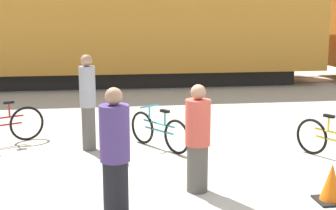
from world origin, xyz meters
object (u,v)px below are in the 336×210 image
object	(u,v)px
person_in_red	(198,139)
traffic_cone	(331,184)
bicycle_teal	(159,131)
bicycle_maroon	(1,126)
person_in_grey	(88,102)
bicycle_yellow	(336,142)
freight_train	(139,1)
person_in_purple	(115,155)

from	to	relation	value
person_in_red	traffic_cone	world-z (taller)	person_in_red
person_in_red	traffic_cone	size ratio (longest dim) A/B	2.90
traffic_cone	bicycle_teal	bearing A→B (deg)	125.42
bicycle_maroon	person_in_grey	size ratio (longest dim) A/B	0.86
bicycle_yellow	bicycle_teal	distance (m)	3.24
freight_train	bicycle_yellow	size ratio (longest dim) A/B	26.82
freight_train	bicycle_maroon	xyz separation A→B (m)	(-3.38, -7.74, -2.59)
bicycle_yellow	person_in_purple	distance (m)	4.35
bicycle_teal	bicycle_maroon	distance (m)	3.15
freight_train	bicycle_yellow	world-z (taller)	freight_train
person_in_purple	person_in_grey	bearing A→B (deg)	51.17
bicycle_maroon	person_in_red	distance (m)	4.51
person_in_grey	traffic_cone	size ratio (longest dim) A/B	3.32
freight_train	bicycle_teal	world-z (taller)	freight_train
person_in_red	freight_train	bearing A→B (deg)	153.57
person_in_purple	freight_train	bearing A→B (deg)	37.41
person_in_grey	traffic_cone	world-z (taller)	person_in_grey
freight_train	person_in_red	world-z (taller)	freight_train
person_in_grey	person_in_purple	distance (m)	3.15
person_in_purple	traffic_cone	world-z (taller)	person_in_purple
bicycle_maroon	traffic_cone	world-z (taller)	bicycle_maroon
person_in_purple	bicycle_yellow	bearing A→B (deg)	-21.78
bicycle_teal	person_in_red	size ratio (longest dim) A/B	0.85
person_in_grey	person_in_red	bearing A→B (deg)	-29.25
bicycle_maroon	freight_train	bearing A→B (deg)	66.37
bicycle_yellow	person_in_purple	world-z (taller)	person_in_purple
person_in_red	person_in_purple	bearing A→B (deg)	-84.24
freight_train	bicycle_teal	xyz separation A→B (m)	(-0.32, -8.46, -2.62)
person_in_red	person_in_grey	world-z (taller)	person_in_grey
freight_train	bicycle_teal	bearing A→B (deg)	-92.13
freight_train	person_in_red	distance (m)	10.93
person_in_red	bicycle_yellow	bearing A→B (deg)	84.72
bicycle_teal	person_in_grey	size ratio (longest dim) A/B	0.75
freight_train	person_in_purple	world-z (taller)	freight_train
bicycle_teal	person_in_purple	bearing A→B (deg)	-106.88
person_in_grey	bicycle_maroon	bearing A→B (deg)	-173.37
bicycle_teal	traffic_cone	xyz separation A→B (m)	(2.06, -2.90, -0.10)
bicycle_maroon	person_in_purple	bearing A→B (deg)	-59.96
person_in_purple	person_in_red	bearing A→B (deg)	-14.37
bicycle_teal	person_in_red	world-z (taller)	person_in_red
person_in_red	traffic_cone	bearing A→B (deg)	43.42
freight_train	person_in_grey	distance (m)	8.75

